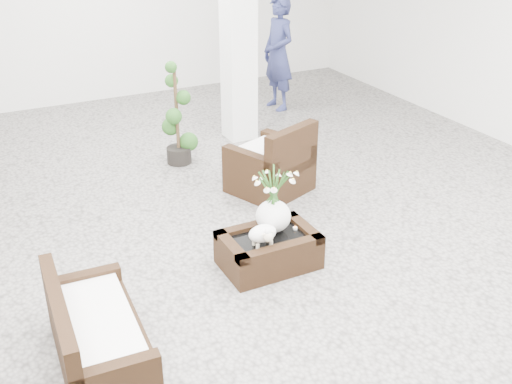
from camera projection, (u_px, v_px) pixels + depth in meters
name	position (u px, v px, depth m)	size (l,w,h in m)	color
ground	(252.00, 242.00, 6.46)	(11.00, 11.00, 0.00)	gray
column	(238.00, 15.00, 8.42)	(0.40, 0.40, 3.50)	white
coffee_table	(269.00, 251.00, 5.99)	(0.90, 0.60, 0.31)	black
sheep_figurine	(263.00, 235.00, 5.75)	(0.28, 0.23, 0.21)	white
planter_narcissus	(274.00, 193.00, 5.87)	(0.44, 0.44, 0.80)	white
tealight	(295.00, 228.00, 6.06)	(0.04, 0.04, 0.03)	white
armchair	(270.00, 157.00, 7.37)	(0.82, 0.79, 0.87)	black
loveseat	(98.00, 327.00, 4.67)	(1.29, 0.62, 0.69)	black
topiary	(177.00, 114.00, 8.02)	(0.36, 0.36, 1.35)	#204917
shopper	(278.00, 54.00, 9.98)	(0.66, 0.43, 1.81)	navy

